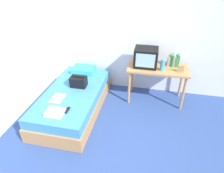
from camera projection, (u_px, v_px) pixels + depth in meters
ground_plane at (116, 152)px, 3.00m from camera, size 8.00×8.00×0.00m
wall_back at (136, 31)px, 3.98m from camera, size 5.20×0.10×2.60m
bed at (74, 100)px, 3.79m from camera, size 1.00×2.00×0.44m
desk at (157, 71)px, 3.86m from camera, size 1.16×0.60×0.76m
tv at (146, 57)px, 3.76m from camera, size 0.44×0.39×0.36m
water_bottle at (162, 65)px, 3.63m from camera, size 0.08×0.08×0.22m
book_row at (174, 60)px, 3.81m from camera, size 0.22×0.17×0.23m
picture_frame at (181, 69)px, 3.59m from camera, size 0.11×0.02×0.13m
pillow at (84, 70)px, 4.29m from camera, size 0.47×0.35×0.11m
handbag at (79, 82)px, 3.75m from camera, size 0.30×0.20×0.22m
magazine at (57, 98)px, 3.45m from camera, size 0.21×0.29×0.01m
remote_dark at (67, 110)px, 3.15m from camera, size 0.04×0.16×0.02m
folded_towel at (55, 112)px, 3.07m from camera, size 0.28×0.22×0.06m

